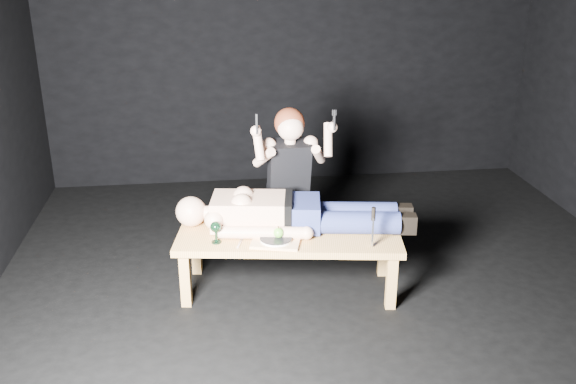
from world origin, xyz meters
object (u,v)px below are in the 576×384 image
Objects in this scene: table at (289,262)px; kneeling_woman at (287,180)px; goblet at (216,232)px; carving_knife at (373,227)px; lying_man at (296,209)px; serving_tray at (276,242)px.

kneeling_woman is (0.06, 0.58, 0.42)m from table.
goblet is 0.54× the size of carving_knife.
kneeling_woman is at bearing 99.44° from lying_man.
table is at bearing 161.02° from carving_knife.
carving_knife is (0.47, -0.38, 0.00)m from lying_man.
goblet is (-0.59, -0.19, -0.06)m from lying_man.
serving_tray reaches higher than table.
table is at bearing 8.96° from goblet.
kneeling_woman is 8.14× the size of goblet.
kneeling_woman is at bearing 92.46° from table.
goblet is 1.07m from carving_knife.
lying_man is 5.88× the size of carving_knife.
lying_man is 10.82× the size of goblet.
kneeling_woman is 4.42× the size of carving_knife.
carving_knife is (1.05, -0.20, 0.07)m from goblet.
serving_tray is (-0.18, -0.25, -0.13)m from lying_man.
table is 0.29m from serving_tray.
table is 0.71m from kneeling_woman.
goblet reaches higher than serving_tray.
goblet is at bearing -153.72° from lying_man.
kneeling_woman is 0.88m from goblet.
lying_man reaches higher than goblet.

